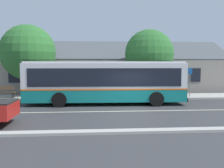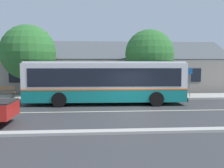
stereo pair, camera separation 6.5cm
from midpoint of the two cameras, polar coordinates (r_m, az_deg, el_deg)
The scene contains 10 objects.
ground_plane at distance 15.47m, azimuth 4.67°, elevation -6.19°, with size 300.00×300.00×0.00m, color #38383A.
sidewalk_far at distance 21.33m, azimuth 2.13°, elevation -2.96°, with size 60.00×3.00×0.15m, color #ADAAA3.
curb_near at distance 10.91m, azimuth 8.67°, elevation -10.56°, with size 60.00×0.50×0.12m, color #ADAAA3.
lane_divider_stripe at distance 15.47m, azimuth 4.67°, elevation -6.18°, with size 60.00×0.16×0.01m, color beige.
community_building at distance 27.91m, azimuth -1.69°, elevation 2.38°, with size 24.96×8.85×6.38m.
transit_bus at distance 17.96m, azimuth -1.67°, elevation 0.67°, with size 11.38×2.99×3.07m.
bench_by_building at distance 21.82m, azimuth -23.34°, elevation -1.87°, with size 1.59×0.51×0.94m.
street_tree_primary at distance 22.25m, azimuth 8.10°, elevation 6.52°, with size 4.28×4.28×5.90m.
street_tree_secondary at distance 22.84m, azimuth -18.74°, elevation 6.83°, with size 4.75×4.75×6.25m.
bus_stop_sign at distance 21.56m, azimuth 17.28°, elevation 1.10°, with size 0.36×0.07×2.40m.
Camera 1 is at (-2.44, -14.99, 2.93)m, focal length 40.00 mm.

